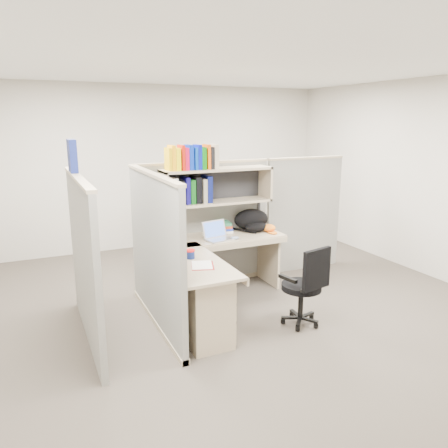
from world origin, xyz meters
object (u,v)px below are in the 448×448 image
desk (210,288)px  backpack (254,220)px  task_chair (304,298)px  snack_canister (190,254)px  laptop (219,231)px

desk → backpack: (1.00, 0.93, 0.43)m
backpack → task_chair: bearing=-104.0°
snack_canister → desk: bearing=-49.4°
laptop → task_chair: 1.30m
backpack → task_chair: size_ratio=0.53×
backpack → snack_canister: bearing=-156.4°
laptop → snack_canister: (-0.56, -0.53, -0.06)m
desk → task_chair: (0.91, -0.38, -0.13)m
snack_canister → task_chair: bearing=-27.5°
desk → snack_canister: bearing=130.6°
desk → task_chair: task_chair is taller
laptop → task_chair: laptop is taller
task_chair → backpack: bearing=85.8°
task_chair → laptop: bearing=114.5°
snack_canister → backpack: bearing=33.5°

